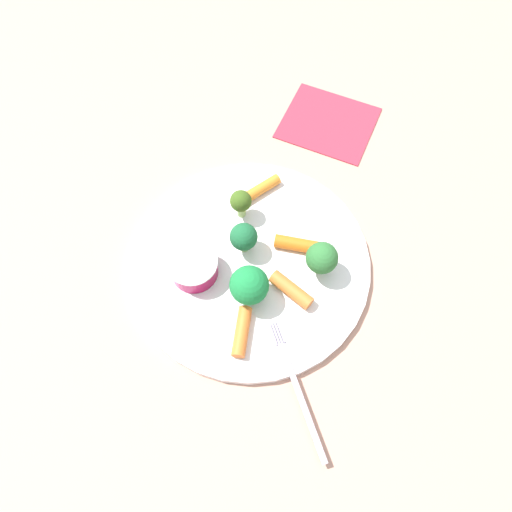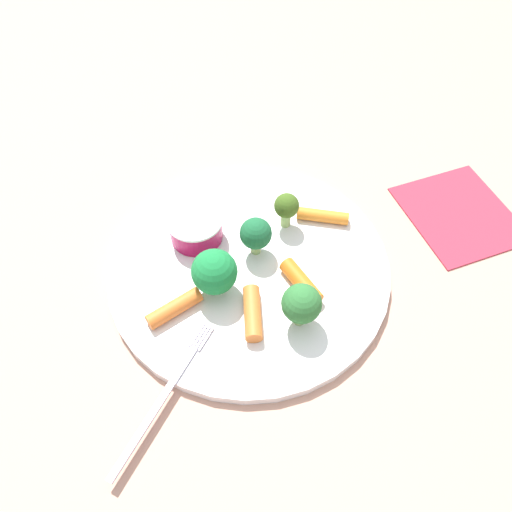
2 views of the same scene
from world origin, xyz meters
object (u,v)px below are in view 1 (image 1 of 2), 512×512
Objects in this scene: broccoli_floret_2 at (249,285)px; carrot_stick_1 at (242,332)px; carrot_stick_0 at (296,244)px; plate at (250,262)px; broccoli_floret_1 at (244,237)px; sauce_cup at (194,267)px; carrot_stick_3 at (261,189)px; broccoli_floret_0 at (322,258)px; fork at (296,386)px; carrot_stick_2 at (291,290)px; napkin at (328,122)px; broccoli_floret_3 at (241,202)px.

broccoli_floret_2 reaches higher than carrot_stick_1.
carrot_stick_0 is 0.13m from carrot_stick_1.
broccoli_floret_1 reaches higher than plate.
sauce_cup reaches higher than plate.
carrot_stick_1 is (-0.08, -0.08, -0.02)m from broccoli_floret_1.
carrot_stick_0 is at bearing 3.74° from broccoli_floret_2.
plate is 5.18× the size of carrot_stick_3.
sauce_cup is 0.10m from carrot_stick_1.
broccoli_floret_0 is at bearing -22.89° from broccoli_floret_2.
fork is at bearing -126.12° from carrot_stick_3.
sauce_cup is 0.08m from broccoli_floret_2.
carrot_stick_2 is (0.07, -0.10, -0.01)m from sauce_cup.
plate is 0.11m from carrot_stick_3.
carrot_stick_2 reaches higher than napkin.
sauce_cup is 0.32m from napkin.
broccoli_floret_3 is at bearing 61.35° from fork.
carrot_stick_3 is 0.17m from napkin.
broccoli_floret_3 reaches higher than sauce_cup.
carrot_stick_2 is at bearing 175.82° from broccoli_floret_0.
napkin is (0.33, 0.15, -0.02)m from carrot_stick_1.
broccoli_floret_1 is at bearing 88.99° from carrot_stick_2.
plate is 0.07m from sauce_cup.
broccoli_floret_2 is (0.03, -0.07, 0.02)m from sauce_cup.
carrot_stick_0 is 0.18m from fork.
fork reaches higher than plate.
sauce_cup is 1.07× the size of carrot_stick_2.
sauce_cup reaches higher than fork.
broccoli_floret_1 reaches higher than sauce_cup.
carrot_stick_3 is at bearing 38.96° from carrot_stick_1.
sauce_cup is at bearing -168.43° from broccoli_floret_3.
plate is 0.27m from napkin.
broccoli_floret_1 is (-0.05, 0.09, -0.00)m from broccoli_floret_0.
carrot_stick_3 is (0.03, 0.14, -0.03)m from broccoli_floret_0.
carrot_stick_2 is 0.38× the size of fork.
carrot_stick_2 is at bearing -57.52° from sauce_cup.
broccoli_floret_2 is at bearing -134.55° from plate.
broccoli_floret_3 reaches higher than carrot_stick_1.
carrot_stick_1 reaches higher than napkin.
plate is 5.47× the size of broccoli_floret_2.
carrot_stick_2 is (-0.04, -0.13, -0.02)m from broccoli_floret_3.
fork is 0.40m from napkin.
sauce_cup is at bearing 150.73° from carrot_stick_0.
carrot_stick_1 reaches higher than plate.
carrot_stick_1 is 0.08m from carrot_stick_2.
broccoli_floret_1 is 0.82× the size of carrot_stick_3.
broccoli_floret_1 reaches higher than carrot_stick_0.
broccoli_floret_0 is 0.91× the size of carrot_stick_1.
broccoli_floret_2 is at bearing -157.00° from napkin.
napkin is at bearing 7.61° from carrot_stick_3.
broccoli_floret_3 is 0.22m from napkin.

